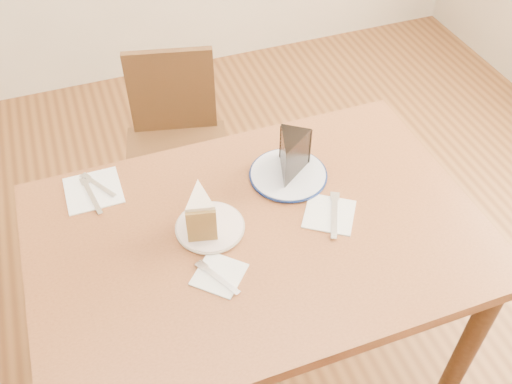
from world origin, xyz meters
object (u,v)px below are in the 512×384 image
object	(u,v)px
chair_far	(177,146)
plate_cream	(210,227)
chocolate_cake	(290,159)
carrot_cake	(201,210)
plate_navy	(288,175)
table	(258,253)

from	to	relation	value
chair_far	plate_cream	bearing A→B (deg)	98.09
chair_far	chocolate_cake	world-z (taller)	chocolate_cake
carrot_cake	chocolate_cake	distance (m)	0.31
chair_far	plate_navy	size ratio (longest dim) A/B	3.64
table	chair_far	bearing A→B (deg)	94.09
plate_cream	chocolate_cake	distance (m)	0.30
table	chocolate_cake	distance (m)	0.28
table	chair_far	size ratio (longest dim) A/B	1.51
table	chair_far	xyz separation A→B (m)	(-0.05, 0.77, -0.21)
chair_far	chocolate_cake	distance (m)	0.74
plate_cream	chocolate_cake	xyz separation A→B (m)	(0.28, 0.11, 0.06)
table	chair_far	distance (m)	0.80
chocolate_cake	plate_navy	bearing A→B (deg)	-13.89
chocolate_cake	chair_far	bearing A→B (deg)	-34.86
plate_navy	table	bearing A→B (deg)	-133.32
plate_cream	carrot_cake	xyz separation A→B (m)	(-0.02, 0.02, 0.06)
plate_cream	carrot_cake	bearing A→B (deg)	137.92
table	plate_navy	world-z (taller)	plate_navy
table	plate_navy	bearing A→B (deg)	46.68
plate_navy	carrot_cake	xyz separation A→B (m)	(-0.29, -0.10, 0.06)
plate_cream	plate_navy	xyz separation A→B (m)	(0.27, 0.12, 0.00)
table	carrot_cake	xyz separation A→B (m)	(-0.14, 0.06, 0.16)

